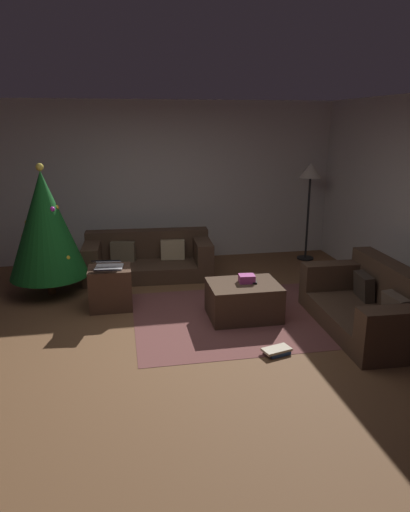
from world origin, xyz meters
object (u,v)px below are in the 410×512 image
at_px(couch_left, 148,258).
at_px(side_table, 110,288).
at_px(christmas_tree, 45,225).
at_px(tv_remote, 254,281).
at_px(ottoman, 243,300).
at_px(couch_right, 374,305).
at_px(corner_lamp, 310,178).
at_px(laptop, 108,265).
at_px(book_stack, 277,351).
at_px(gift_box, 247,279).

bearing_deg(couch_left, side_table, 68.24).
bearing_deg(couch_left, christmas_tree, 25.27).
bearing_deg(tv_remote, ottoman, -160.15).
distance_m(couch_right, corner_lamp, 2.98).
xyz_separation_m(couch_right, ottoman, (-1.37, 0.57, -0.06)).
xyz_separation_m(laptop, book_stack, (1.66, -1.48, -0.55)).
distance_m(book_stack, corner_lamp, 3.76).
bearing_deg(corner_lamp, laptop, -153.11).
distance_m(couch_left, book_stack, 2.98).
xyz_separation_m(couch_left, corner_lamp, (2.70, 0.37, 1.12)).
distance_m(ottoman, christmas_tree, 2.78).
relative_size(ottoman, book_stack, 2.60).
distance_m(couch_right, tv_remote, 1.38).
bearing_deg(side_table, corner_lamp, 26.06).
relative_size(couch_right, ottoman, 2.13).
xyz_separation_m(gift_box, book_stack, (0.05, -0.99, -0.44)).
xyz_separation_m(ottoman, side_table, (-1.56, 0.59, 0.05)).
bearing_deg(christmas_tree, tv_remote, -25.94).
height_order(couch_right, ottoman, couch_right).
bearing_deg(ottoman, book_stack, -84.20).
distance_m(tv_remote, book_stack, 1.06).
bearing_deg(couch_left, tv_remote, 125.13).
xyz_separation_m(side_table, corner_lamp, (3.25, 1.59, 1.12)).
distance_m(gift_box, corner_lamp, 2.85).
relative_size(side_table, corner_lamp, 0.32).
bearing_deg(christmas_tree, gift_box, -26.64).
bearing_deg(book_stack, christmas_tree, 138.30).
xyz_separation_m(ottoman, gift_box, (0.04, 0.03, 0.26)).
bearing_deg(gift_box, couch_left, 120.59).
relative_size(ottoman, laptop, 1.88).
xyz_separation_m(ottoman, laptop, (-1.57, 0.53, 0.37)).
xyz_separation_m(couch_left, side_table, (-0.55, -1.22, 0.00)).
height_order(laptop, corner_lamp, corner_lamp).
height_order(couch_right, side_table, couch_right).
relative_size(couch_left, corner_lamp, 1.18).
height_order(tv_remote, corner_lamp, corner_lamp).
bearing_deg(side_table, book_stack, -42.92).
bearing_deg(laptop, ottoman, -18.57).
relative_size(couch_left, book_stack, 6.03).
distance_m(gift_box, tv_remote, 0.10).
xyz_separation_m(gift_box, tv_remote, (0.09, -0.01, -0.04)).
bearing_deg(side_table, gift_box, -19.08).
xyz_separation_m(couch_right, laptop, (-2.93, 1.09, 0.31)).
distance_m(couch_right, ottoman, 1.48).
distance_m(couch_right, book_stack, 1.35).
relative_size(gift_box, corner_lamp, 0.11).
bearing_deg(corner_lamp, ottoman, -127.84).
distance_m(couch_left, gift_box, 2.08).
bearing_deg(ottoman, christmas_tree, 152.31).
relative_size(couch_left, gift_box, 10.38).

